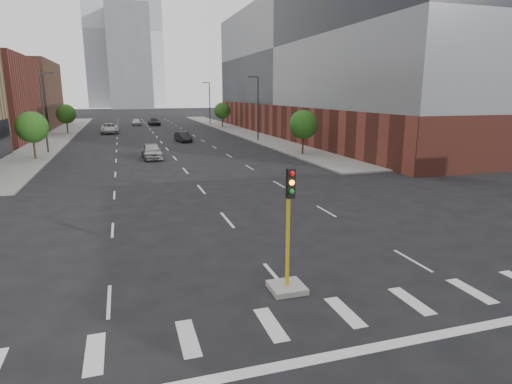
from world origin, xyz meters
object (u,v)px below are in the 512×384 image
median_traffic_signal (288,265)px  car_deep_right (154,122)px  car_far_left (109,128)px  car_near_left (152,151)px  car_distant (136,122)px  car_mid_right (183,137)px

median_traffic_signal → car_deep_right: bearing=88.9°
car_far_left → median_traffic_signal: bearing=-85.9°
median_traffic_signal → car_near_left: 33.27m
median_traffic_signal → car_deep_right: 82.19m
car_near_left → car_deep_right: car_near_left is taller
car_far_left → car_distant: car_far_left is taller
median_traffic_signal → car_near_left: bearing=94.0°
median_traffic_signal → car_mid_right: (3.07, 48.58, -0.26)m
car_mid_right → car_deep_right: (-1.54, 33.60, 0.05)m
median_traffic_signal → car_distant: (-2.14, 83.69, -0.25)m
car_near_left → car_far_left: 32.89m
median_traffic_signal → car_far_left: bearing=96.3°
car_distant → car_far_left: bearing=-109.2°
median_traffic_signal → car_distant: 83.71m
median_traffic_signal → car_distant: size_ratio=1.04×
car_mid_right → car_near_left: bearing=-118.8°
car_near_left → car_mid_right: bearing=68.5°
car_near_left → car_deep_right: (3.87, 48.99, -0.07)m
car_distant → car_mid_right: bearing=-84.8°
car_near_left → car_mid_right: (5.41, 15.39, -0.12)m
median_traffic_signal → car_far_left: size_ratio=0.72×
car_distant → car_near_left: bearing=-93.5°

